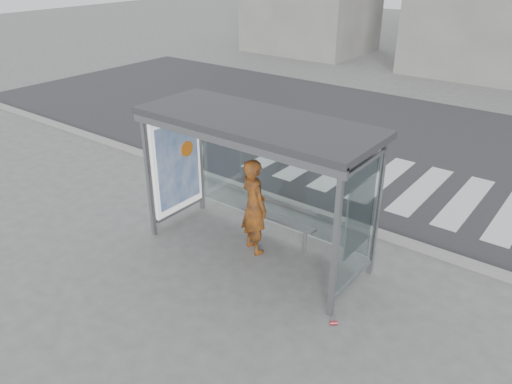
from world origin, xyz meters
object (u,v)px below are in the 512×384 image
person (254,206)px  bench (278,218)px  bus_shelter (241,148)px  soda_can (334,323)px

person → bench: (0.17, 0.52, -0.42)m
bench → bus_shelter: bearing=-131.6°
person → soda_can: 2.59m
person → bench: person is taller
bus_shelter → bench: bearing=48.4°
soda_can → bus_shelter: bearing=159.8°
bus_shelter → bench: (0.46, 0.52, -1.48)m
bus_shelter → soda_can: bearing=-20.2°
person → bench: bearing=-86.2°
bench → person: bearing=-108.5°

